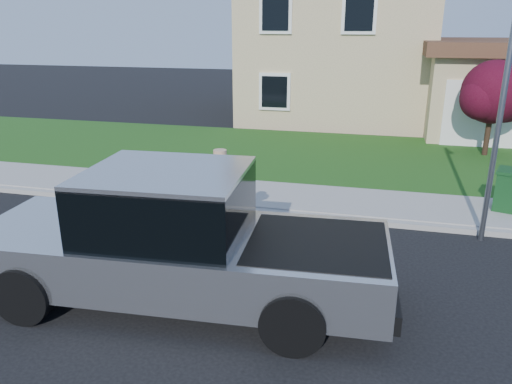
# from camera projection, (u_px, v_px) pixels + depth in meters

# --- Properties ---
(ground) EXTENTS (80.00, 80.00, 0.00)m
(ground) POSITION_uv_depth(u_px,v_px,m) (250.00, 274.00, 8.91)
(ground) COLOR black
(ground) RESTS_ON ground
(curb) EXTENTS (40.00, 0.20, 0.12)m
(curb) POSITION_uv_depth(u_px,v_px,m) (325.00, 218.00, 11.33)
(curb) COLOR gray
(curb) RESTS_ON ground
(sidewalk) EXTENTS (40.00, 2.00, 0.15)m
(sidewalk) POSITION_uv_depth(u_px,v_px,m) (330.00, 201.00, 12.34)
(sidewalk) COLOR gray
(sidewalk) RESTS_ON ground
(lawn) EXTENTS (40.00, 7.00, 0.10)m
(lawn) POSITION_uv_depth(u_px,v_px,m) (344.00, 157.00, 16.48)
(lawn) COLOR #193D11
(lawn) RESTS_ON ground
(house) EXTENTS (14.00, 11.30, 6.85)m
(house) POSITION_uv_depth(u_px,v_px,m) (369.00, 48.00, 22.65)
(house) COLOR tan
(house) RESTS_ON ground
(pickup_truck) EXTENTS (6.73, 2.69, 2.17)m
(pickup_truck) POSITION_uv_depth(u_px,v_px,m) (178.00, 242.00, 7.80)
(pickup_truck) COLOR black
(pickup_truck) RESTS_ON ground
(woman) EXTENTS (0.80, 0.69, 2.04)m
(woman) POSITION_uv_depth(u_px,v_px,m) (221.00, 205.00, 9.52)
(woman) COLOR tan
(woman) RESTS_ON ground
(ornamental_tree) EXTENTS (2.24, 2.02, 3.08)m
(ornamental_tree) POSITION_uv_depth(u_px,v_px,m) (494.00, 95.00, 15.97)
(ornamental_tree) COLOR black
(ornamental_tree) RESTS_ON lawn
(trash_bin) EXTENTS (0.76, 0.82, 0.96)m
(trash_bin) POSITION_uv_depth(u_px,v_px,m) (509.00, 190.00, 11.44)
(trash_bin) COLOR #0F3A16
(trash_bin) RESTS_ON sidewalk
(street_lamp) EXTENTS (0.25, 0.62, 4.73)m
(street_lamp) POSITION_uv_depth(u_px,v_px,m) (502.00, 110.00, 9.42)
(street_lamp) COLOR slate
(street_lamp) RESTS_ON ground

